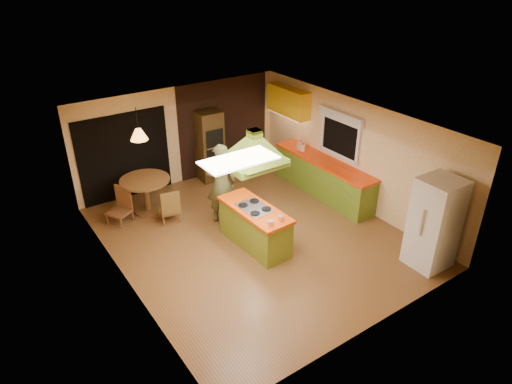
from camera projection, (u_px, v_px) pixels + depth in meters
ground at (254, 236)px, 9.69m from camera, size 6.50×6.50×0.00m
room_walls at (254, 184)px, 9.10m from camera, size 5.50×6.50×6.50m
ceiling_plane at (254, 124)px, 8.51m from camera, size 6.50×6.50×0.00m
brick_panel at (224, 126)px, 12.07m from camera, size 2.64×0.03×2.50m
nook_opening at (125, 157)px, 10.79m from camera, size 2.20×0.03×2.10m
right_counter at (323, 177)px, 11.13m from camera, size 0.62×3.05×0.92m
upper_cabinets at (288, 101)px, 11.66m from camera, size 0.34×1.40×0.70m
window_right at (341, 127)px, 10.50m from camera, size 0.12×1.35×1.06m
fluor_panel at (239, 160)px, 7.10m from camera, size 1.20×0.60×0.03m
kitchen_island at (255, 226)px, 9.21m from camera, size 0.76×1.74×0.88m
range_hood at (255, 143)px, 8.36m from camera, size 1.11×0.80×0.80m
man at (221, 184)px, 9.84m from camera, size 0.78×0.66×1.83m
refrigerator at (434, 223)px, 8.44m from camera, size 0.76×0.72×1.80m
wall_oven at (210, 146)px, 11.71m from camera, size 0.64×0.63×1.85m
dining_table at (146, 189)px, 10.33m from camera, size 1.12×1.12×0.83m
chair_left at (118, 206)px, 9.99m from camera, size 0.61×0.61×0.81m
chair_near at (169, 205)px, 10.07m from camera, size 0.51×0.51×0.80m
pendant_lamp at (139, 134)px, 9.71m from camera, size 0.45×0.45×0.24m
canister_large at (300, 145)px, 11.46m from camera, size 0.16×0.16×0.21m
canister_medium at (299, 146)px, 11.51m from camera, size 0.15×0.15×0.18m
canister_small at (303, 148)px, 11.39m from camera, size 0.15×0.15×0.17m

